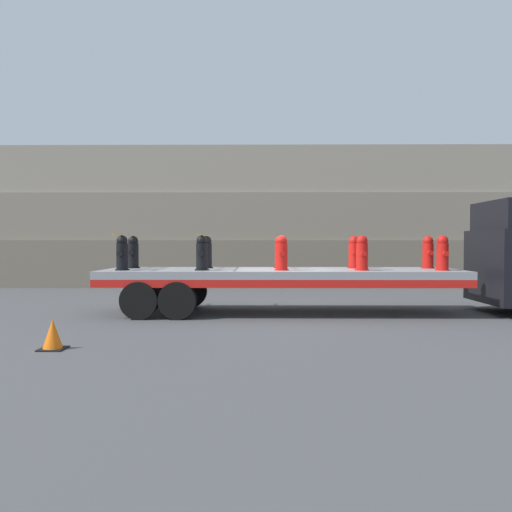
# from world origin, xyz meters

# --- Properties ---
(ground_plane) EXTENTS (120.00, 120.00, 0.00)m
(ground_plane) POSITION_xyz_m (0.00, 0.00, 0.00)
(ground_plane) COLOR #474749
(rock_cliff) EXTENTS (60.00, 3.30, 6.10)m
(rock_cliff) POSITION_xyz_m (0.00, 9.12, 3.05)
(rock_cliff) COLOR #706656
(rock_cliff) RESTS_ON ground_plane
(flatbed_trailer) EXTENTS (9.53, 2.65, 1.19)m
(flatbed_trailer) POSITION_xyz_m (-0.54, 0.00, 0.98)
(flatbed_trailer) COLOR gray
(flatbed_trailer) RESTS_ON ground_plane
(fire_hydrant_black_near_0) EXTENTS (0.37, 0.54, 0.91)m
(fire_hydrant_black_near_0) POSITION_xyz_m (-4.17, -0.56, 1.64)
(fire_hydrant_black_near_0) COLOR black
(fire_hydrant_black_near_0) RESTS_ON flatbed_trailer
(fire_hydrant_black_far_0) EXTENTS (0.37, 0.54, 0.91)m
(fire_hydrant_black_far_0) POSITION_xyz_m (-4.17, 0.56, 1.64)
(fire_hydrant_black_far_0) COLOR black
(fire_hydrant_black_far_0) RESTS_ON flatbed_trailer
(fire_hydrant_black_near_1) EXTENTS (0.37, 0.54, 0.91)m
(fire_hydrant_black_near_1) POSITION_xyz_m (-2.08, -0.56, 1.64)
(fire_hydrant_black_near_1) COLOR black
(fire_hydrant_black_near_1) RESTS_ON flatbed_trailer
(fire_hydrant_black_far_1) EXTENTS (0.37, 0.54, 0.91)m
(fire_hydrant_black_far_1) POSITION_xyz_m (-2.08, 0.56, 1.64)
(fire_hydrant_black_far_1) COLOR black
(fire_hydrant_black_far_1) RESTS_ON flatbed_trailer
(fire_hydrant_red_near_2) EXTENTS (0.37, 0.54, 0.91)m
(fire_hydrant_red_near_2) POSITION_xyz_m (0.00, -0.56, 1.64)
(fire_hydrant_red_near_2) COLOR red
(fire_hydrant_red_near_2) RESTS_ON flatbed_trailer
(fire_hydrant_red_far_2) EXTENTS (0.37, 0.54, 0.91)m
(fire_hydrant_red_far_2) POSITION_xyz_m (0.00, 0.56, 1.64)
(fire_hydrant_red_far_2) COLOR red
(fire_hydrant_red_far_2) RESTS_ON flatbed_trailer
(fire_hydrant_red_near_3) EXTENTS (0.37, 0.54, 0.91)m
(fire_hydrant_red_near_3) POSITION_xyz_m (2.08, -0.56, 1.64)
(fire_hydrant_red_near_3) COLOR red
(fire_hydrant_red_near_3) RESTS_ON flatbed_trailer
(fire_hydrant_red_far_3) EXTENTS (0.37, 0.54, 0.91)m
(fire_hydrant_red_far_3) POSITION_xyz_m (2.08, 0.56, 1.64)
(fire_hydrant_red_far_3) COLOR red
(fire_hydrant_red_far_3) RESTS_ON flatbed_trailer
(fire_hydrant_red_near_4) EXTENTS (0.37, 0.54, 0.91)m
(fire_hydrant_red_near_4) POSITION_xyz_m (4.17, -0.56, 1.64)
(fire_hydrant_red_near_4) COLOR red
(fire_hydrant_red_near_4) RESTS_ON flatbed_trailer
(fire_hydrant_red_far_4) EXTENTS (0.37, 0.54, 0.91)m
(fire_hydrant_red_far_4) POSITION_xyz_m (4.17, 0.56, 1.64)
(fire_hydrant_red_far_4) COLOR red
(fire_hydrant_red_far_4) RESTS_ON flatbed_trailer
(cargo_strap_rear) EXTENTS (0.05, 2.75, 0.01)m
(cargo_strap_rear) POSITION_xyz_m (-4.17, 0.00, 2.11)
(cargo_strap_rear) COLOR yellow
(cargo_strap_rear) RESTS_ON fire_hydrant_black_near_0
(cargo_strap_middle) EXTENTS (0.05, 2.75, 0.01)m
(cargo_strap_middle) POSITION_xyz_m (-2.08, 0.00, 2.11)
(cargo_strap_middle) COLOR yellow
(cargo_strap_middle) RESTS_ON fire_hydrant_black_near_1
(traffic_cone) EXTENTS (0.45, 0.45, 0.55)m
(traffic_cone) POSITION_xyz_m (-4.26, -4.70, 0.27)
(traffic_cone) COLOR black
(traffic_cone) RESTS_ON ground_plane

